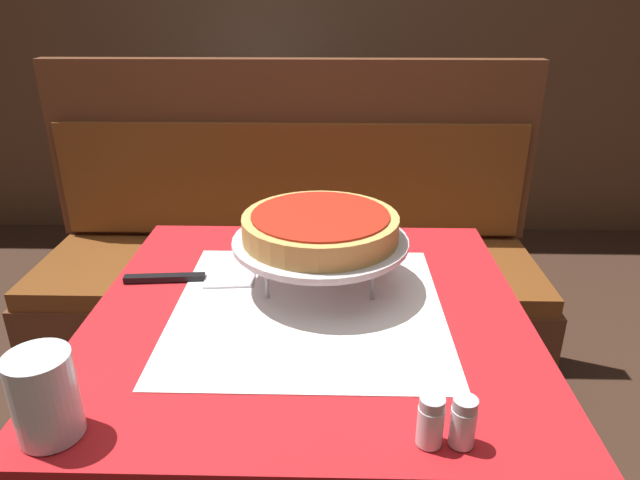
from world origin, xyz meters
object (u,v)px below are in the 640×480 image
object	(u,v)px
condiment_caddy	(268,109)
pizza_pan_stand	(320,243)
deep_dish_pizza	(320,226)
water_glass_near	(45,396)
dining_table_rear	(254,142)
salt_shaker	(431,421)
dining_table_front	(309,362)
pizza_server	(196,278)
booth_bench	(290,299)
pepper_shaker	(463,422)

from	to	relation	value
condiment_caddy	pizza_pan_stand	bearing A→B (deg)	-80.13
deep_dish_pizza	water_glass_near	bearing A→B (deg)	-128.92
dining_table_rear	pizza_pan_stand	xyz separation A→B (m)	(0.36, -1.67, 0.22)
salt_shaker	dining_table_front	bearing A→B (deg)	116.82
pizza_server	condiment_caddy	world-z (taller)	condiment_caddy
booth_bench	salt_shaker	distance (m)	1.28
booth_bench	pepper_shaker	world-z (taller)	booth_bench
dining_table_front	booth_bench	distance (m)	0.88
dining_table_front	water_glass_near	xyz separation A→B (m)	(-0.32, -0.33, 0.18)
pizza_server	salt_shaker	xyz separation A→B (m)	(0.40, -0.45, 0.03)
dining_table_rear	dining_table_front	bearing A→B (deg)	-79.14
dining_table_front	pizza_server	world-z (taller)	pizza_server
water_glass_near	condiment_caddy	xyz separation A→B (m)	(0.07, 2.00, -0.01)
dining_table_front	water_glass_near	world-z (taller)	water_glass_near
dining_table_rear	water_glass_near	distance (m)	2.10
deep_dish_pizza	salt_shaker	size ratio (longest dim) A/B	4.23
pizza_pan_stand	water_glass_near	bearing A→B (deg)	-128.92
pizza_pan_stand	deep_dish_pizza	size ratio (longest dim) A/B	1.14
pizza_server	water_glass_near	xyz separation A→B (m)	(-0.09, -0.44, 0.06)
deep_dish_pizza	pizza_server	size ratio (longest dim) A/B	1.13
dining_table_front	salt_shaker	world-z (taller)	salt_shaker
pizza_pan_stand	salt_shaker	xyz separation A→B (m)	(0.15, -0.43, -0.05)
dining_table_rear	booth_bench	xyz separation A→B (m)	(0.23, -0.94, -0.32)
pizza_pan_stand	salt_shaker	size ratio (longest dim) A/B	4.80
deep_dish_pizza	booth_bench	bearing A→B (deg)	99.71
pepper_shaker	water_glass_near	bearing A→B (deg)	179.47
booth_bench	deep_dish_pizza	world-z (taller)	booth_bench
booth_bench	condiment_caddy	distance (m)	1.00
dining_table_front	deep_dish_pizza	bearing A→B (deg)	77.88
salt_shaker	condiment_caddy	size ratio (longest dim) A/B	0.39
pizza_pan_stand	dining_table_rear	bearing A→B (deg)	102.12
pepper_shaker	condiment_caddy	size ratio (longest dim) A/B	0.38
condiment_caddy	pepper_shaker	bearing A→B (deg)	-76.92
water_glass_near	condiment_caddy	bearing A→B (deg)	88.00
dining_table_rear	salt_shaker	xyz separation A→B (m)	(0.51, -2.10, 0.16)
dining_table_front	dining_table_rear	world-z (taller)	same
dining_table_front	dining_table_rear	xyz separation A→B (m)	(-0.34, 1.76, -0.01)
salt_shaker	pepper_shaker	bearing A→B (deg)	0.00
dining_table_rear	condiment_caddy	distance (m)	0.21
dining_table_front	pepper_shaker	distance (m)	0.43
dining_table_front	pizza_pan_stand	bearing A→B (deg)	77.88
pizza_server	condiment_caddy	distance (m)	1.56
pizza_server	pepper_shaker	world-z (taller)	pepper_shaker
dining_table_rear	deep_dish_pizza	bearing A→B (deg)	-77.88
deep_dish_pizza	pepper_shaker	size ratio (longest dim) A/B	4.29
dining_table_rear	pepper_shaker	xyz separation A→B (m)	(0.55, -2.10, 0.16)
water_glass_near	pepper_shaker	xyz separation A→B (m)	(0.54, -0.00, -0.03)
condiment_caddy	dining_table_front	bearing A→B (deg)	-81.34
booth_bench	pizza_server	bearing A→B (deg)	-100.37
dining_table_front	dining_table_rear	distance (m)	1.79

